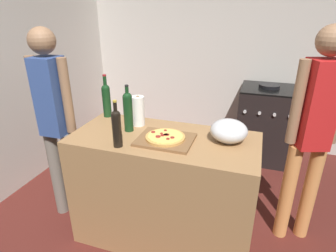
{
  "coord_description": "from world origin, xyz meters",
  "views": [
    {
      "loc": [
        0.48,
        -1.06,
        1.83
      ],
      "look_at": [
        -0.13,
        0.8,
        0.99
      ],
      "focal_mm": 29.71,
      "sensor_mm": 36.0,
      "label": 1
    }
  ],
  "objects_px": {
    "paper_towel_roll": "(138,111)",
    "mixing_bowl": "(229,131)",
    "wine_bottle_clear": "(117,127)",
    "wine_bottle_amber": "(106,99)",
    "pizza": "(165,137)",
    "person_in_red": "(313,128)",
    "wine_bottle_dark": "(128,110)",
    "person_in_stripes": "(55,118)",
    "stove": "(264,124)"
  },
  "relations": [
    {
      "from": "wine_bottle_clear",
      "to": "person_in_stripes",
      "type": "height_order",
      "value": "person_in_stripes"
    },
    {
      "from": "paper_towel_roll",
      "to": "wine_bottle_clear",
      "type": "bearing_deg",
      "value": -87.43
    },
    {
      "from": "mixing_bowl",
      "to": "wine_bottle_clear",
      "type": "bearing_deg",
      "value": -156.09
    },
    {
      "from": "wine_bottle_dark",
      "to": "person_in_red",
      "type": "height_order",
      "value": "person_in_red"
    },
    {
      "from": "pizza",
      "to": "wine_bottle_dark",
      "type": "xyz_separation_m",
      "value": [
        -0.33,
        0.09,
        0.14
      ]
    },
    {
      "from": "wine_bottle_dark",
      "to": "wine_bottle_amber",
      "type": "bearing_deg",
      "value": 144.71
    },
    {
      "from": "paper_towel_roll",
      "to": "wine_bottle_amber",
      "type": "height_order",
      "value": "wine_bottle_amber"
    },
    {
      "from": "wine_bottle_amber",
      "to": "stove",
      "type": "distance_m",
      "value": 2.09
    },
    {
      "from": "pizza",
      "to": "wine_bottle_clear",
      "type": "height_order",
      "value": "wine_bottle_clear"
    },
    {
      "from": "mixing_bowl",
      "to": "paper_towel_roll",
      "type": "bearing_deg",
      "value": 173.93
    },
    {
      "from": "wine_bottle_amber",
      "to": "mixing_bowl",
      "type": "bearing_deg",
      "value": -9.05
    },
    {
      "from": "mixing_bowl",
      "to": "stove",
      "type": "xyz_separation_m",
      "value": [
        0.29,
        1.62,
        -0.55
      ]
    },
    {
      "from": "pizza",
      "to": "paper_towel_roll",
      "type": "relative_size",
      "value": 1.17
    },
    {
      "from": "wine_bottle_amber",
      "to": "pizza",
      "type": "bearing_deg",
      "value": -25.62
    },
    {
      "from": "paper_towel_roll",
      "to": "wine_bottle_dark",
      "type": "distance_m",
      "value": 0.14
    },
    {
      "from": "mixing_bowl",
      "to": "person_in_stripes",
      "type": "xyz_separation_m",
      "value": [
        -1.42,
        -0.1,
        -0.04
      ]
    },
    {
      "from": "pizza",
      "to": "wine_bottle_amber",
      "type": "height_order",
      "value": "wine_bottle_amber"
    },
    {
      "from": "wine_bottle_amber",
      "to": "wine_bottle_clear",
      "type": "height_order",
      "value": "wine_bottle_amber"
    },
    {
      "from": "wine_bottle_amber",
      "to": "stove",
      "type": "bearing_deg",
      "value": 46.46
    },
    {
      "from": "person_in_stripes",
      "to": "person_in_red",
      "type": "xyz_separation_m",
      "value": [
        2.0,
        0.37,
        0.03
      ]
    },
    {
      "from": "wine_bottle_amber",
      "to": "person_in_stripes",
      "type": "relative_size",
      "value": 0.22
    },
    {
      "from": "pizza",
      "to": "mixing_bowl",
      "type": "xyz_separation_m",
      "value": [
        0.43,
        0.14,
        0.05
      ]
    },
    {
      "from": "stove",
      "to": "person_in_red",
      "type": "distance_m",
      "value": 1.48
    },
    {
      "from": "wine_bottle_amber",
      "to": "wine_bottle_clear",
      "type": "relative_size",
      "value": 1.11
    },
    {
      "from": "pizza",
      "to": "paper_towel_roll",
      "type": "distance_m",
      "value": 0.38
    },
    {
      "from": "pizza",
      "to": "wine_bottle_amber",
      "type": "relative_size",
      "value": 0.77
    },
    {
      "from": "pizza",
      "to": "stove",
      "type": "distance_m",
      "value": 1.96
    },
    {
      "from": "stove",
      "to": "person_in_stripes",
      "type": "xyz_separation_m",
      "value": [
        -1.71,
        -1.72,
        0.51
      ]
    },
    {
      "from": "pizza",
      "to": "mixing_bowl",
      "type": "relative_size",
      "value": 1.08
    },
    {
      "from": "mixing_bowl",
      "to": "person_in_stripes",
      "type": "distance_m",
      "value": 1.42
    },
    {
      "from": "pizza",
      "to": "wine_bottle_dark",
      "type": "relative_size",
      "value": 0.78
    },
    {
      "from": "pizza",
      "to": "person_in_red",
      "type": "height_order",
      "value": "person_in_red"
    },
    {
      "from": "paper_towel_roll",
      "to": "mixing_bowl",
      "type": "bearing_deg",
      "value": -6.07
    },
    {
      "from": "pizza",
      "to": "person_in_red",
      "type": "xyz_separation_m",
      "value": [
        1.01,
        0.4,
        0.04
      ]
    },
    {
      "from": "person_in_stripes",
      "to": "mixing_bowl",
      "type": "bearing_deg",
      "value": 4.08
    },
    {
      "from": "wine_bottle_dark",
      "to": "wine_bottle_clear",
      "type": "bearing_deg",
      "value": -80.74
    },
    {
      "from": "wine_bottle_amber",
      "to": "person_in_stripes",
      "type": "height_order",
      "value": "person_in_stripes"
    },
    {
      "from": "wine_bottle_clear",
      "to": "stove",
      "type": "xyz_separation_m",
      "value": [
        1.01,
        1.94,
        -0.61
      ]
    },
    {
      "from": "stove",
      "to": "person_in_red",
      "type": "relative_size",
      "value": 0.56
    },
    {
      "from": "pizza",
      "to": "person_in_red",
      "type": "bearing_deg",
      "value": 21.73
    },
    {
      "from": "stove",
      "to": "wine_bottle_dark",
      "type": "bearing_deg",
      "value": -122.38
    },
    {
      "from": "paper_towel_roll",
      "to": "wine_bottle_clear",
      "type": "relative_size",
      "value": 0.73
    },
    {
      "from": "paper_towel_roll",
      "to": "stove",
      "type": "height_order",
      "value": "paper_towel_roll"
    },
    {
      "from": "wine_bottle_amber",
      "to": "person_in_stripes",
      "type": "distance_m",
      "value": 0.45
    },
    {
      "from": "paper_towel_roll",
      "to": "wine_bottle_clear",
      "type": "distance_m",
      "value": 0.4
    },
    {
      "from": "wine_bottle_dark",
      "to": "person_in_stripes",
      "type": "height_order",
      "value": "person_in_stripes"
    },
    {
      "from": "mixing_bowl",
      "to": "wine_bottle_amber",
      "type": "height_order",
      "value": "wine_bottle_amber"
    },
    {
      "from": "wine_bottle_clear",
      "to": "pizza",
      "type": "bearing_deg",
      "value": 32.4
    },
    {
      "from": "paper_towel_roll",
      "to": "person_in_red",
      "type": "height_order",
      "value": "person_in_red"
    },
    {
      "from": "mixing_bowl",
      "to": "wine_bottle_dark",
      "type": "height_order",
      "value": "wine_bottle_dark"
    }
  ]
}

